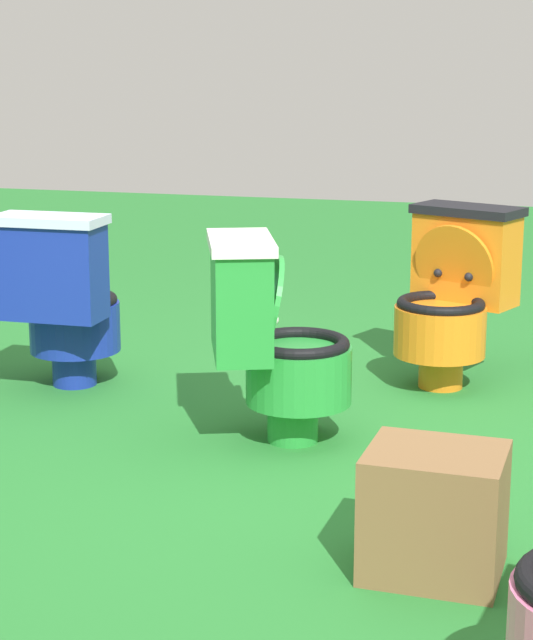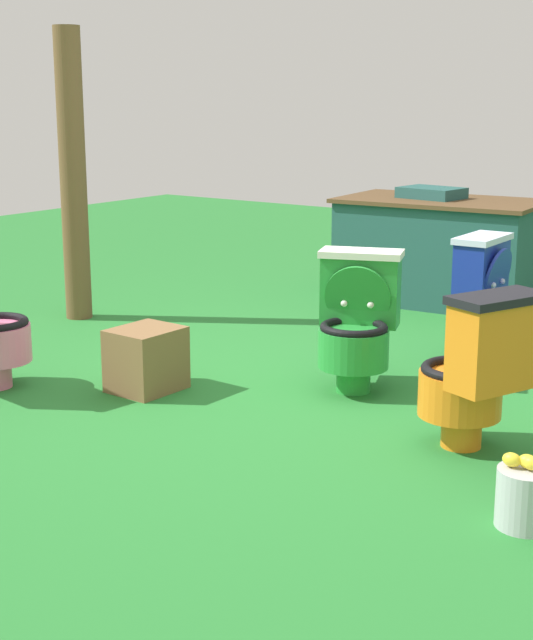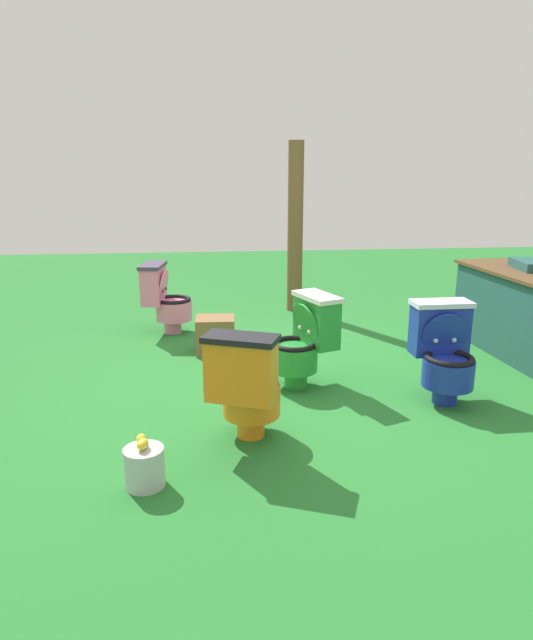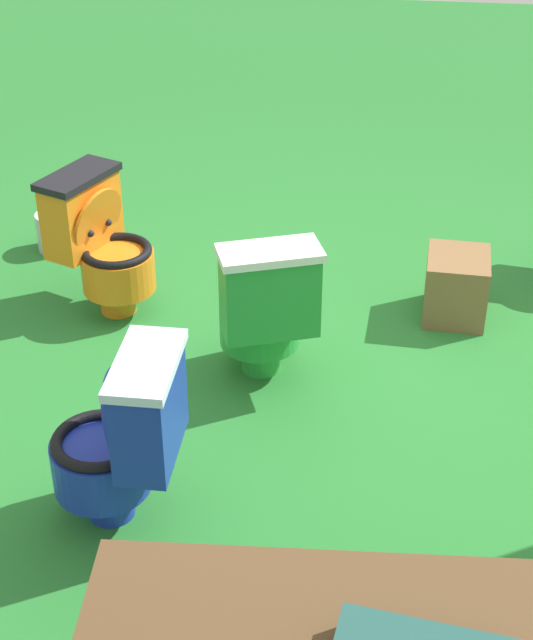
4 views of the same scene
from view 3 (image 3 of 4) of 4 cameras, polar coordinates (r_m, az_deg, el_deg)
The scene contains 9 objects.
ground at distance 4.78m, azimuth 1.32°, elevation -5.20°, with size 14.00×14.00×0.00m, color #26752D.
toilet_orange at distance 3.48m, azimuth -2.01°, elevation -6.67°, with size 0.61×0.56×0.73m.
toilet_pink at distance 5.87m, azimuth -10.33°, elevation 2.25°, with size 0.46×0.54×0.73m.
toilet_green at distance 4.38m, azimuth 3.88°, elevation -2.02°, with size 0.55×0.60×0.73m.
toilet_blue at distance 4.30m, azimuth 17.62°, elevation -3.04°, with size 0.50×0.44×0.73m.
vendor_table at distance 5.71m, azimuth 25.50°, elevation 0.81°, with size 1.52×0.97×0.85m.
wooden_post at distance 6.63m, azimuth 2.94°, elevation 9.31°, with size 0.18×0.18×1.97m, color brown.
small_crate at distance 5.22m, azimuth -5.21°, elevation -1.54°, with size 0.35×0.31×0.34m, color brown.
lemon_bucket at distance 3.19m, azimuth -12.32°, elevation -14.30°, with size 0.22×0.22×0.28m.
Camera 3 is at (4.44, -0.58, 1.68)m, focal length 31.45 mm.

